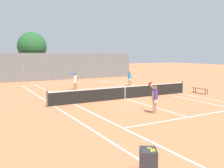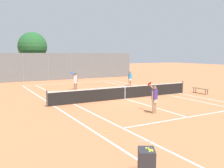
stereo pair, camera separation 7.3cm
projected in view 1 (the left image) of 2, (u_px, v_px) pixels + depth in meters
The scene contains 13 objects.
ground_plane at pixel (125, 99), 19.06m from camera, with size 120.00×120.00×0.00m, color #CC7A4C.
court_line_markings at pixel (125, 99), 19.06m from camera, with size 11.10×23.90×0.01m.
tennis_net at pixel (125, 92), 19.00m from camera, with size 12.00×0.10×1.07m.
ball_cart at pixel (148, 161), 6.76m from camera, with size 0.72×0.77×0.96m.
player_near_side at pixel (155, 97), 14.32m from camera, with size 0.48×0.87×1.77m.
player_far_left at pixel (75, 80), 23.83m from camera, with size 0.86×0.68×1.77m.
player_far_right at pixel (130, 78), 26.36m from camera, with size 0.43×0.48×1.60m.
loose_tennis_ball_0 at pixel (106, 132), 10.91m from camera, with size 0.07×0.07×0.07m, color #D1DB33.
loose_tennis_ball_2 at pixel (43, 87), 25.61m from camera, with size 0.07×0.07×0.07m, color #D1DB33.
loose_tennis_ball_3 at pixel (54, 90), 23.55m from camera, with size 0.07×0.07×0.07m, color #D1DB33.
courtside_bench at pixel (200, 89), 21.58m from camera, with size 0.36×1.50×0.47m.
back_fence at pixel (60, 66), 32.89m from camera, with size 21.90×0.08×3.55m.
tree_behind_left at pixel (32, 47), 33.36m from camera, with size 3.84×3.84×6.33m.
Camera 1 is at (-10.05, -15.90, 3.41)m, focal length 40.00 mm.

